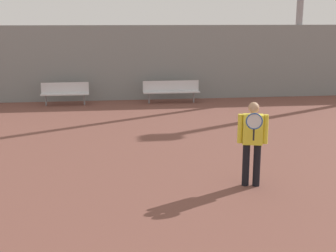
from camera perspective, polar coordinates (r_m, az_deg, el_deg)
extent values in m
cylinder|color=black|center=(9.25, 9.47, -4.68)|extent=(0.14, 0.14, 0.84)
cylinder|color=black|center=(9.27, 10.76, -4.70)|extent=(0.14, 0.14, 0.84)
cube|color=yellow|center=(9.07, 10.30, -0.40)|extent=(0.42, 0.28, 0.58)
cylinder|color=yellow|center=(9.05, 8.79, -0.31)|extent=(0.10, 0.10, 0.56)
cylinder|color=yellow|center=(9.09, 11.81, -0.39)|extent=(0.10, 0.10, 0.56)
sphere|color=tan|center=(8.98, 10.41, 2.22)|extent=(0.21, 0.21, 0.21)
cylinder|color=black|center=(8.81, 10.40, -1.05)|extent=(0.03, 0.03, 0.22)
torus|color=#28519E|center=(8.75, 10.47, 0.57)|extent=(0.31, 0.10, 0.31)
cylinder|color=silver|center=(8.75, 10.47, 0.57)|extent=(0.26, 0.07, 0.27)
cube|color=silver|center=(17.94, -12.46, 3.80)|extent=(1.77, 0.40, 0.04)
cylinder|color=gray|center=(18.06, -14.66, 3.04)|extent=(0.06, 0.06, 0.40)
cylinder|color=gray|center=(17.93, -10.17, 3.19)|extent=(0.06, 0.06, 0.40)
cube|color=silver|center=(18.09, -12.44, 4.58)|extent=(1.77, 0.04, 0.40)
cube|color=silver|center=(18.03, 0.42, 4.16)|extent=(2.18, 0.40, 0.04)
cylinder|color=gray|center=(17.97, -2.34, 3.41)|extent=(0.06, 0.06, 0.40)
cylinder|color=gray|center=(18.20, 3.15, 3.52)|extent=(0.06, 0.06, 0.40)
cube|color=silver|center=(18.17, 0.35, 4.93)|extent=(2.18, 0.04, 0.40)
cube|color=gray|center=(18.62, -8.12, 7.56)|extent=(32.85, 0.06, 2.93)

